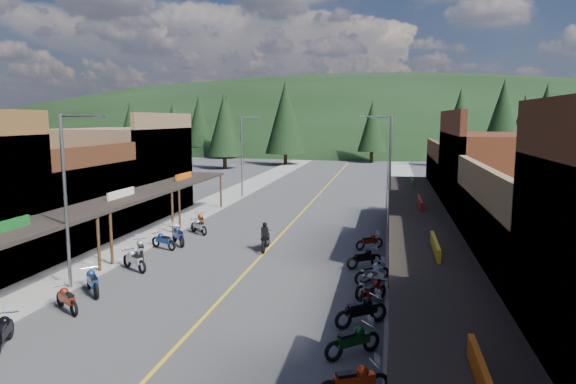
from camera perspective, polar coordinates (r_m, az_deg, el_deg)
The scene contains 44 objects.
ground at distance 28.22m, azimuth -3.71°, elevation -7.85°, with size 220.00×220.00×0.00m, color #38383A.
centerline at distance 47.38m, azimuth 2.48°, elevation -1.28°, with size 0.15×90.00×0.01m, color gold.
sidewalk_west at distance 49.41m, azimuth -7.54°, elevation -0.87°, with size 3.40×94.00×0.15m, color gray.
sidewalk_east at distance 46.88m, azimuth 13.06°, elevation -1.50°, with size 3.40×94.00×0.15m, color gray.
shop_west_2 at distance 35.17m, azimuth -25.20°, elevation -1.19°, with size 10.90×9.00×6.20m.
shop_west_3 at distance 43.09m, azimuth -17.78°, elevation 2.11°, with size 10.90×10.20×8.20m.
shop_east_2 at distance 29.04m, azimuth 24.51°, elevation -1.01°, with size 10.90×9.00×8.20m.
shop_east_3 at distance 38.48m, azimuth 21.13°, elevation -0.22°, with size 10.90×10.20×6.20m.
streetlight_0 at distance 24.78m, azimuth -23.26°, elevation -0.20°, with size 2.16×0.18×8.00m.
streetlight_1 at distance 50.30m, azimuth -5.02°, elevation 4.36°, with size 2.16×0.18×8.00m.
streetlight_2 at distance 34.37m, azimuth 11.01°, elevation 2.48°, with size 2.16×0.18×8.00m.
streetlight_3 at distance 56.31m, azimuth 11.10°, elevation 4.64°, with size 2.16×0.18×8.00m.
ridge_hill at distance 161.55m, azimuth 8.67°, elevation 5.33°, with size 310.00×140.00×60.00m, color black.
pine_0 at distance 99.96m, azimuth -17.06°, elevation 7.08°, with size 5.04×5.04×11.00m.
pine_1 at distance 101.08m, azimuth -6.80°, elevation 7.82°, with size 5.88×5.88×12.50m.
pine_2 at distance 85.91m, azimuth -0.29°, elevation 8.32°, with size 6.72×6.72×14.00m.
pine_3 at distance 92.27m, azimuth 9.34°, elevation 7.27°, with size 5.04×5.04×11.00m.
pine_4 at distance 86.91m, azimuth 18.56°, elevation 7.40°, with size 5.88×5.88×12.50m.
pine_5 at distance 101.86m, azimuth 26.74°, elevation 7.43°, with size 6.72×6.72×14.00m.
pine_7 at distance 109.40m, azimuth -9.85°, elevation 7.78°, with size 5.88×5.88×12.50m.
pine_8 at distance 72.30m, azimuth -12.61°, elevation 6.55°, with size 4.48×4.48×10.00m.
pine_9 at distance 73.23m, azimuth 24.71°, elevation 6.34°, with size 4.93×4.93×10.80m.
pine_10 at distance 80.21m, azimuth -7.10°, elevation 7.41°, with size 5.38×5.38×11.60m.
pine_11 at distance 65.52m, azimuth 22.75°, elevation 7.03°, with size 5.82×5.82×12.40m.
bike_west_3 at distance 20.50m, azimuth -29.13°, elevation -13.32°, with size 0.74×2.22×1.27m, color black, non-canonical shape.
bike_west_4 at distance 23.03m, azimuth -23.38°, elevation -10.75°, with size 0.68×2.03×1.16m, color maroon, non-canonical shape.
bike_west_5 at distance 24.79m, azimuth -20.91°, elevation -9.14°, with size 0.74×2.23×1.27m, color navy, non-canonical shape.
bike_west_6 at distance 27.77m, azimuth -16.72°, elevation -7.14°, with size 0.72×2.15×1.23m, color #A4A3A9, non-canonical shape.
bike_west_7 at distance 29.67m, azimuth -16.07°, elevation -6.07°, with size 0.76×2.27×1.30m, color gray, non-canonical shape.
bike_west_8 at distance 31.77m, azimuth -13.67°, elevation -5.18°, with size 0.67×2.01×1.15m, color navy, non-canonical shape.
bike_west_9 at distance 32.62m, azimuth -12.12°, elevation -4.64°, with size 0.76×2.29×1.31m, color navy, non-canonical shape.
bike_west_10 at distance 35.42m, azimuth -9.90°, elevation -3.68°, with size 0.68×2.04×1.16m, color #97989C, non-canonical shape.
bike_west_11 at distance 36.70m, azimuth -9.66°, elevation -3.13°, with size 0.77×2.31×1.32m, color #CA4B0E, non-canonical shape.
bike_east_2 at distance 15.29m, azimuth 7.37°, elevation -19.96°, with size 0.69×2.08×1.19m, color red, non-canonical shape.
bike_east_3 at distance 17.65m, azimuth 7.23°, elevation -15.90°, with size 0.71×2.12×1.21m, color #0C3D13, non-canonical shape.
bike_east_4 at distance 20.05m, azimuth 8.15°, elevation -12.77°, with size 0.75×2.26×1.29m, color black, non-canonical shape.
bike_east_5 at distance 22.37m, azimuth 9.40°, elevation -10.75°, with size 0.67×2.01×1.15m, color maroon, non-canonical shape.
bike_east_6 at distance 23.26m, azimuth 8.91°, elevation -9.96°, with size 0.68×2.05×1.17m, color #A1A0A6, non-canonical shape.
bike_east_7 at distance 25.07m, azimuth 9.34°, elevation -8.66°, with size 0.67×2.00×1.15m, color #A0A1A5, non-canonical shape.
bike_east_8 at distance 27.37m, azimuth 8.49°, elevation -7.15°, with size 0.69×2.07×1.18m, color black, non-canonical shape.
bike_east_9 at distance 31.24m, azimuth 9.05°, elevation -5.34°, with size 0.63×1.89×1.08m, color maroon, non-canonical shape.
rider_on_bike at distance 30.62m, azimuth -2.50°, elevation -5.21°, with size 0.95×2.36×1.75m.
pedestrian_east_a at distance 23.94m, azimuth 13.10°, elevation -8.68°, with size 0.57×0.37×1.56m, color #262132.
pedestrian_east_b at distance 38.64m, azimuth 12.34°, elevation -2.00°, with size 0.91×0.52×1.87m, color brown.
Camera 1 is at (7.00, -26.21, 7.79)m, focal length 32.00 mm.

